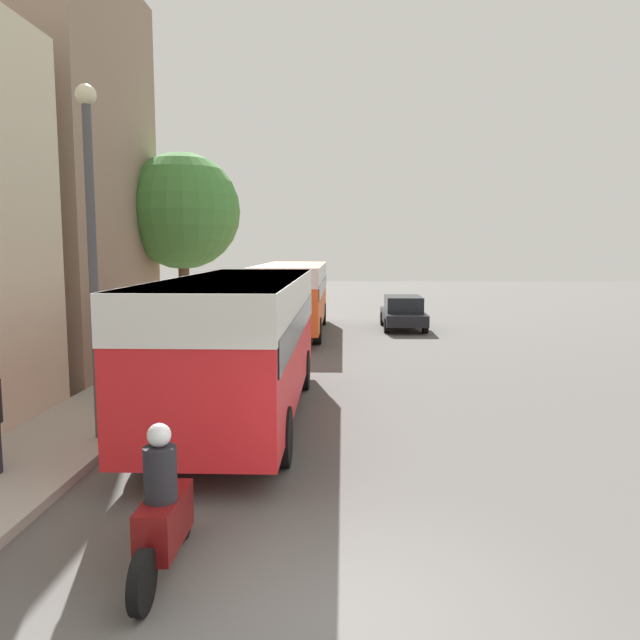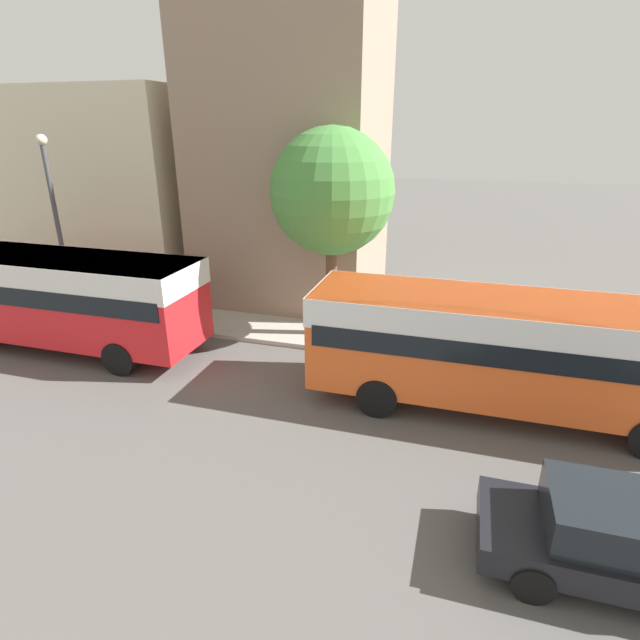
{
  "view_description": "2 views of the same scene",
  "coord_description": "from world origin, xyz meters",
  "px_view_note": "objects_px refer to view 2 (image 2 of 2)",
  "views": [
    {
      "loc": [
        0.09,
        -5.67,
        3.61
      ],
      "look_at": [
        -0.66,
        14.61,
        1.22
      ],
      "focal_mm": 35.0,
      "sensor_mm": 36.0,
      "label": 1
    },
    {
      "loc": [
        9.69,
        18.97,
        6.66
      ],
      "look_at": [
        -1.51,
        15.65,
        2.08
      ],
      "focal_mm": 28.0,
      "sensor_mm": 36.0,
      "label": 2
    }
  ],
  "objects_px": {
    "pedestrian_near_curb": "(49,280)",
    "car_crossing": "(624,539)",
    "bus_following": "(511,340)",
    "bus_lead": "(59,289)"
  },
  "relations": [
    {
      "from": "bus_following",
      "to": "pedestrian_near_curb",
      "type": "xyz_separation_m",
      "value": [
        -3.3,
        -16.86,
        -0.89
      ]
    },
    {
      "from": "bus_lead",
      "to": "car_crossing",
      "type": "xyz_separation_m",
      "value": [
        4.79,
        14.67,
        -1.19
      ]
    },
    {
      "from": "pedestrian_near_curb",
      "to": "bus_following",
      "type": "bearing_deg",
      "value": 78.91
    },
    {
      "from": "bus_following",
      "to": "pedestrian_near_curb",
      "type": "height_order",
      "value": "bus_following"
    },
    {
      "from": "bus_lead",
      "to": "bus_following",
      "type": "distance_m",
      "value": 13.16
    },
    {
      "from": "car_crossing",
      "to": "pedestrian_near_curb",
      "type": "distance_m",
      "value": 20.07
    },
    {
      "from": "bus_following",
      "to": "bus_lead",
      "type": "bearing_deg",
      "value": -90.13
    },
    {
      "from": "bus_lead",
      "to": "pedestrian_near_curb",
      "type": "relative_size",
      "value": 5.46
    },
    {
      "from": "bus_lead",
      "to": "car_crossing",
      "type": "distance_m",
      "value": 15.48
    },
    {
      "from": "pedestrian_near_curb",
      "to": "car_crossing",
      "type": "bearing_deg",
      "value": 66.31
    }
  ]
}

